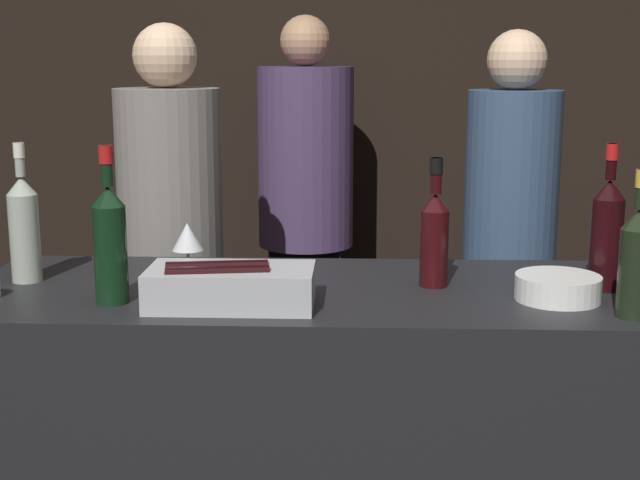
% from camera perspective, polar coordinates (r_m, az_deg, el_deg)
% --- Properties ---
extents(wall_back_chalkboard, '(6.40, 0.06, 2.80)m').
position_cam_1_polar(wall_back_chalkboard, '(4.25, 1.10, 8.49)').
color(wall_back_chalkboard, black).
rests_on(wall_back_chalkboard, ground_plane).
extents(bar_counter, '(1.84, 0.69, 1.04)m').
position_cam_1_polar(bar_counter, '(2.51, -0.03, -14.67)').
color(bar_counter, black).
rests_on(bar_counter, ground_plane).
extents(ice_bin_with_bottles, '(0.40, 0.20, 0.11)m').
position_cam_1_polar(ice_bin_with_bottles, '(2.16, -5.92, -2.87)').
color(ice_bin_with_bottles, '#B7BABF').
rests_on(ice_bin_with_bottles, bar_counter).
extents(bowl_white, '(0.21, 0.21, 0.06)m').
position_cam_1_polar(bowl_white, '(2.28, 14.98, -2.91)').
color(bowl_white, white).
rests_on(bowl_white, bar_counter).
extents(wine_glass, '(0.08, 0.08, 0.16)m').
position_cam_1_polar(wine_glass, '(2.41, -8.48, 0.10)').
color(wine_glass, silver).
rests_on(wine_glass, bar_counter).
extents(red_wine_bottle_black_foil, '(0.08, 0.08, 0.34)m').
position_cam_1_polar(red_wine_bottle_black_foil, '(2.33, 7.34, 0.37)').
color(red_wine_bottle_black_foil, black).
rests_on(red_wine_bottle_black_foil, bar_counter).
extents(white_wine_bottle, '(0.08, 0.08, 0.37)m').
position_cam_1_polar(white_wine_bottle, '(2.49, -18.42, 0.86)').
color(white_wine_bottle, '#9EA899').
rests_on(white_wine_bottle, bar_counter).
extents(red_wine_bottle_tall, '(0.08, 0.08, 0.38)m').
position_cam_1_polar(red_wine_bottle_tall, '(2.39, 17.89, 0.54)').
color(red_wine_bottle_tall, black).
rests_on(red_wine_bottle_tall, bar_counter).
extents(red_wine_bottle_burgundy, '(0.08, 0.08, 0.39)m').
position_cam_1_polar(red_wine_bottle_burgundy, '(2.21, -13.30, 0.02)').
color(red_wine_bottle_burgundy, black).
rests_on(red_wine_bottle_burgundy, bar_counter).
extents(champagne_bottle, '(0.08, 0.08, 0.34)m').
position_cam_1_polar(champagne_bottle, '(2.16, 19.57, -1.19)').
color(champagne_bottle, black).
rests_on(champagne_bottle, bar_counter).
extents(person_in_hoodie, '(0.35, 0.35, 1.74)m').
position_cam_1_polar(person_in_hoodie, '(3.07, -9.46, -0.90)').
color(person_in_hoodie, black).
rests_on(person_in_hoodie, ground_plane).
extents(person_blond_tee, '(0.33, 0.33, 1.73)m').
position_cam_1_polar(person_blond_tee, '(3.32, 12.00, -0.13)').
color(person_blond_tee, black).
rests_on(person_blond_tee, ground_plane).
extents(person_grey_polo, '(0.41, 0.41, 1.80)m').
position_cam_1_polar(person_grey_polo, '(3.83, -0.92, 2.13)').
color(person_grey_polo, black).
rests_on(person_grey_polo, ground_plane).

